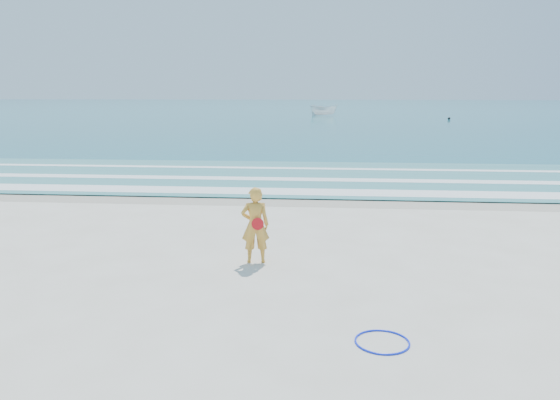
{
  "coord_description": "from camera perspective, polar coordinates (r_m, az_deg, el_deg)",
  "views": [
    {
      "loc": [
        1.41,
        -9.88,
        3.83
      ],
      "look_at": [
        0.18,
        4.0,
        1.0
      ],
      "focal_mm": 35.0,
      "sensor_mm": 36.0,
      "label": 1
    }
  ],
  "objects": [
    {
      "name": "ocean",
      "position": [
        114.95,
        4.4,
        9.54
      ],
      "size": [
        400.0,
        190.0,
        0.04
      ],
      "primitive_type": "cube",
      "color": "#19727F",
      "rests_on": "ground"
    },
    {
      "name": "foam_far",
      "position": [
        26.69,
        1.97,
        3.33
      ],
      "size": [
        400.0,
        0.6,
        0.01
      ],
      "primitive_type": "cube",
      "color": "white",
      "rests_on": "shallow"
    },
    {
      "name": "woman",
      "position": [
        12.18,
        -2.61,
        -2.64
      ],
      "size": [
        0.69,
        0.51,
        1.72
      ],
      "color": "gold",
      "rests_on": "ground"
    },
    {
      "name": "foam_mid",
      "position": [
        23.43,
        1.53,
        2.2
      ],
      "size": [
        400.0,
        0.9,
        0.01
      ],
      "primitive_type": "cube",
      "color": "white",
      "rests_on": "shallow"
    },
    {
      "name": "foam_near",
      "position": [
        20.58,
        1.03,
        0.9
      ],
      "size": [
        400.0,
        1.4,
        0.01
      ],
      "primitive_type": "cube",
      "color": "white",
      "rests_on": "shallow"
    },
    {
      "name": "shallow",
      "position": [
        24.22,
        1.65,
        2.48
      ],
      "size": [
        400.0,
        10.0,
        0.01
      ],
      "primitive_type": "cube",
      "color": "#59B7AD",
      "rests_on": "ocean"
    },
    {
      "name": "ground",
      "position": [
        10.69,
        -2.91,
        -9.53
      ],
      "size": [
        400.0,
        400.0,
        0.0
      ],
      "primitive_type": "plane",
      "color": "silver",
      "rests_on": "ground"
    },
    {
      "name": "wet_sand",
      "position": [
        19.32,
        0.76,
        0.05
      ],
      "size": [
        400.0,
        2.4,
        0.0
      ],
      "primitive_type": "cube",
      "color": "#B2A893",
      "rests_on": "ground"
    },
    {
      "name": "hoop",
      "position": [
        8.82,
        10.63,
        -14.36
      ],
      "size": [
        1.06,
        1.06,
        0.03
      ],
      "primitive_type": "torus",
      "rotation": [
        0.0,
        0.0,
        -0.29
      ],
      "color": "#0D26F1",
      "rests_on": "ground"
    },
    {
      "name": "buoy",
      "position": [
        73.4,
        17.25,
        8.14
      ],
      "size": [
        0.35,
        0.35,
        0.35
      ],
      "primitive_type": "sphere",
      "color": "black",
      "rests_on": "ocean"
    },
    {
      "name": "boat",
      "position": [
        82.13,
        4.61,
        9.36
      ],
      "size": [
        4.48,
        2.69,
        1.63
      ],
      "primitive_type": "imported",
      "rotation": [
        0.0,
        0.0,
        1.29
      ],
      "color": "white",
      "rests_on": "ocean"
    }
  ]
}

